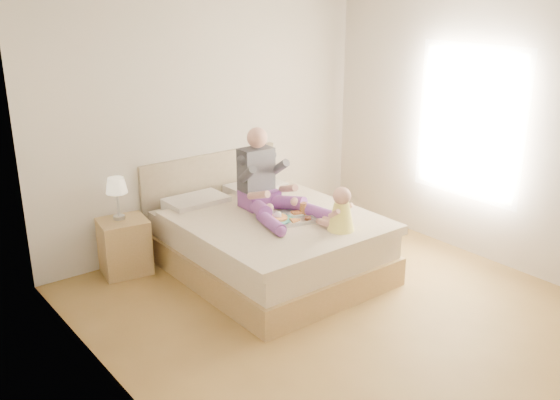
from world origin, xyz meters
TOP-DOWN VIEW (x-y plane):
  - room at (0.08, 0.01)m, footprint 4.02×4.22m
  - bed at (0.00, 1.08)m, footprint 1.70×2.18m
  - nightstand at (-1.15, 1.88)m, footprint 0.51×0.47m
  - lamp at (-1.16, 1.92)m, footprint 0.21×0.21m
  - adult at (0.06, 1.13)m, footprint 0.71×1.01m
  - tray at (0.05, 0.78)m, footprint 0.56×0.48m
  - baby at (0.27, 0.28)m, footprint 0.27×0.37m

SIDE VIEW (x-z plane):
  - nightstand at x=-1.15m, z-range 0.00..0.56m
  - bed at x=0.00m, z-range -0.18..0.82m
  - tray at x=0.05m, z-range 0.57..0.71m
  - baby at x=0.27m, z-range 0.57..0.98m
  - adult at x=0.06m, z-range 0.44..1.28m
  - lamp at x=-1.16m, z-range 0.67..1.09m
  - room at x=0.08m, z-range 0.15..2.87m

